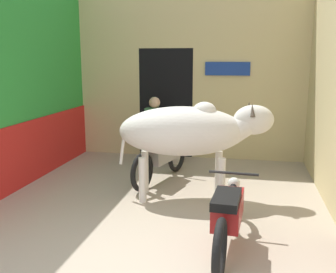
% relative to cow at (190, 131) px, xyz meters
% --- Properties ---
extents(wall_left_shopfront, '(0.25, 4.82, 3.68)m').
position_rel_cow_xyz_m(wall_left_shopfront, '(-2.79, 0.00, 0.77)').
color(wall_left_shopfront, green).
rests_on(wall_left_shopfront, ground_plane).
extents(wall_back_with_doorway, '(4.64, 0.93, 3.68)m').
position_rel_cow_xyz_m(wall_back_with_doorway, '(-0.56, 2.68, 0.57)').
color(wall_back_with_doorway, '#D1BC84').
rests_on(wall_back_with_doorway, ground_plane).
extents(cow, '(2.28, 1.06, 1.43)m').
position_rel_cow_xyz_m(cow, '(0.00, 0.00, 0.00)').
color(cow, silver).
rests_on(cow, ground_plane).
extents(motorcycle_near, '(0.58, 1.88, 0.73)m').
position_rel_cow_xyz_m(motorcycle_near, '(0.64, -1.52, -0.59)').
color(motorcycle_near, black).
rests_on(motorcycle_near, ground_plane).
extents(motorcycle_far, '(0.70, 1.80, 0.74)m').
position_rel_cow_xyz_m(motorcycle_far, '(-0.60, 0.72, -0.59)').
color(motorcycle_far, black).
rests_on(motorcycle_far, ground_plane).
extents(shopkeeper_seated, '(0.36, 0.34, 1.30)m').
position_rel_cow_xyz_m(shopkeeper_seated, '(-0.96, 1.80, -0.31)').
color(shopkeeper_seated, '#282833').
rests_on(shopkeeper_seated, ground_plane).
extents(plastic_stool, '(0.29, 0.29, 0.46)m').
position_rel_cow_xyz_m(plastic_stool, '(-0.53, 1.87, -0.76)').
color(plastic_stool, beige).
rests_on(plastic_stool, ground_plane).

